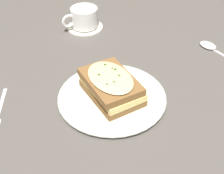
# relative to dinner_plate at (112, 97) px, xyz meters

# --- Properties ---
(ground_plane) EXTENTS (2.40, 2.40, 0.00)m
(ground_plane) POSITION_rel_dinner_plate_xyz_m (-0.02, 0.02, -0.01)
(ground_plane) COLOR #514C47
(dinner_plate) EXTENTS (0.27, 0.27, 0.01)m
(dinner_plate) POSITION_rel_dinner_plate_xyz_m (0.00, 0.00, 0.00)
(dinner_plate) COLOR silver
(dinner_plate) RESTS_ON ground_plane
(sandwich) EXTENTS (0.17, 0.18, 0.06)m
(sandwich) POSITION_rel_dinner_plate_xyz_m (0.00, 0.00, 0.04)
(sandwich) COLOR brown
(sandwich) RESTS_ON dinner_plate
(teacup_with_saucer) EXTENTS (0.13, 0.12, 0.07)m
(teacup_with_saucer) POSITION_rel_dinner_plate_xyz_m (0.09, -0.37, 0.03)
(teacup_with_saucer) COLOR silver
(teacup_with_saucer) RESTS_ON ground_plane
(spoon) EXTENTS (0.11, 0.15, 0.01)m
(spoon) POSITION_rel_dinner_plate_xyz_m (-0.31, -0.23, -0.00)
(spoon) COLOR silver
(spoon) RESTS_ON ground_plane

